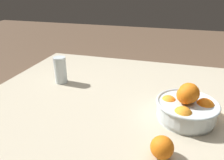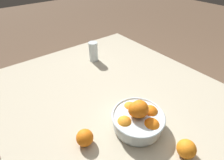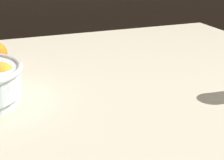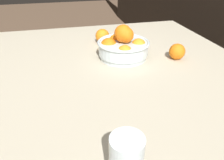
{
  "view_description": "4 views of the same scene",
  "coord_description": "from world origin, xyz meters",
  "views": [
    {
      "loc": [
        -0.12,
        0.84,
        1.27
      ],
      "look_at": [
        0.14,
        -0.05,
        0.86
      ],
      "focal_mm": 35.0,
      "sensor_mm": 36.0,
      "label": 1
    },
    {
      "loc": [
        -0.54,
        0.47,
        1.44
      ],
      "look_at": [
        0.08,
        -0.01,
        0.85
      ],
      "focal_mm": 28.0,
      "sensor_mm": 36.0,
      "label": 2
    },
    {
      "loc": [
        -0.18,
        -0.74,
        1.11
      ],
      "look_at": [
        0.09,
        -0.05,
        0.83
      ],
      "focal_mm": 60.0,
      "sensor_mm": 36.0,
      "label": 3
    },
    {
      "loc": [
        0.7,
        -0.21,
        1.2
      ],
      "look_at": [
        0.11,
        -0.07,
        0.84
      ],
      "focal_mm": 35.0,
      "sensor_mm": 36.0,
      "label": 4
    }
  ],
  "objects": [
    {
      "name": "dining_table",
      "position": [
        0.0,
        0.0,
        0.71
      ],
      "size": [
        1.48,
        1.19,
        0.78
      ],
      "color": "#B7AD93",
      "rests_on": "ground_plane"
    },
    {
      "name": "fruit_bowl",
      "position": [
        -0.2,
        0.06,
        0.83
      ],
      "size": [
        0.24,
        0.24,
        0.15
      ],
      "color": "silver",
      "rests_on": "dining_table"
    },
    {
      "name": "orange_loose_near_bowl",
      "position": [
        -0.12,
        0.29,
        0.81
      ],
      "size": [
        0.07,
        0.07,
        0.07
      ],
      "primitive_type": "sphere",
      "color": "orange",
      "rests_on": "dining_table"
    },
    {
      "name": "orange_loose_front",
      "position": [
        -0.41,
        0.01,
        0.81
      ],
      "size": [
        0.07,
        0.07,
        0.07
      ],
      "primitive_type": "sphere",
      "color": "orange",
      "rests_on": "dining_table"
    }
  ]
}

